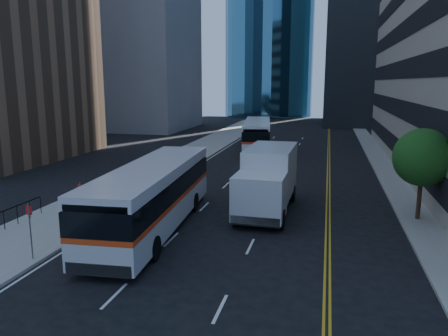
% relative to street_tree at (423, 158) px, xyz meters
% --- Properties ---
extents(ground, '(160.00, 160.00, 0.00)m').
position_rel_street_tree_xyz_m(ground, '(-9.00, -8.00, -3.64)').
color(ground, black).
rests_on(ground, ground).
extents(sidewalk_west, '(5.00, 90.00, 0.15)m').
position_rel_street_tree_xyz_m(sidewalk_west, '(-19.50, 17.00, -3.57)').
color(sidewalk_west, gray).
rests_on(sidewalk_west, ground).
extents(sidewalk_east, '(2.00, 90.00, 0.15)m').
position_rel_street_tree_xyz_m(sidewalk_east, '(-0.00, 17.00, -3.57)').
color(sidewalk_east, gray).
rests_on(sidewalk_east, ground).
extents(midrise_west, '(18.00, 18.00, 35.00)m').
position_rel_street_tree_xyz_m(midrise_west, '(-37.00, 44.00, 13.86)').
color(midrise_west, gray).
rests_on(midrise_west, ground).
extents(street_tree, '(3.20, 3.20, 5.10)m').
position_rel_street_tree_xyz_m(street_tree, '(0.00, 0.00, 0.00)').
color(street_tree, '#332114').
rests_on(street_tree, sidewalk_east).
extents(bus_front, '(3.83, 13.60, 3.46)m').
position_rel_street_tree_xyz_m(bus_front, '(-13.93, -4.68, -1.75)').
color(bus_front, silver).
rests_on(bus_front, ground).
extents(bus_rear, '(4.59, 13.29, 3.36)m').
position_rel_street_tree_xyz_m(bus_rear, '(-13.00, 23.96, -1.81)').
color(bus_rear, white).
rests_on(bus_rear, ground).
extents(box_truck, '(2.94, 7.99, 3.79)m').
position_rel_street_tree_xyz_m(box_truck, '(-8.51, -0.01, -1.64)').
color(box_truck, silver).
rests_on(box_truck, ground).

